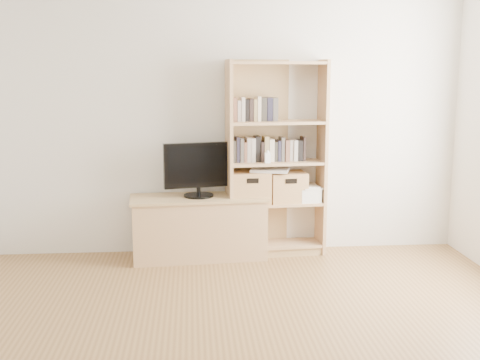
{
  "coord_description": "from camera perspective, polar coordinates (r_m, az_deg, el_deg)",
  "views": [
    {
      "loc": [
        -0.34,
        -3.22,
        1.75
      ],
      "look_at": [
        0.08,
        1.9,
        0.81
      ],
      "focal_mm": 45.0,
      "sensor_mm": 36.0,
      "label": 1
    }
  ],
  "objects": [
    {
      "name": "bookshelf",
      "position": [
        5.67,
        3.43,
        2.0
      ],
      "size": [
        0.95,
        0.4,
        1.84
      ],
      "primitive_type": "cube",
      "rotation": [
        0.0,
        0.0,
        0.08
      ],
      "color": "tan",
      "rests_on": "floor"
    },
    {
      "name": "books_row_upper",
      "position": [
        5.6,
        1.37,
        6.64
      ],
      "size": [
        0.39,
        0.16,
        0.2
      ],
      "primitive_type": "cube",
      "rotation": [
        0.0,
        0.0,
        0.06
      ],
      "color": "#34312A",
      "rests_on": "bookshelf"
    },
    {
      "name": "back_wall",
      "position": [
        5.75,
        -1.25,
        5.92
      ],
      "size": [
        4.5,
        0.02,
        2.6
      ],
      "primitive_type": "cube",
      "color": "silver",
      "rests_on": "floor"
    },
    {
      "name": "television",
      "position": [
        5.56,
        -3.97,
        0.98
      ],
      "size": [
        0.64,
        0.19,
        0.51
      ],
      "primitive_type": "cube",
      "rotation": [
        0.0,
        0.0,
        0.22
      ],
      "color": "black",
      "rests_on": "tv_stand"
    },
    {
      "name": "basket_right",
      "position": [
        5.74,
        4.51,
        -0.64
      ],
      "size": [
        0.37,
        0.31,
        0.28
      ],
      "primitive_type": "cube",
      "rotation": [
        0.0,
        0.0,
        0.1
      ],
      "color": "#AE854E",
      "rests_on": "bookshelf"
    },
    {
      "name": "baby_monitor",
      "position": [
        5.55,
        2.63,
        2.12
      ],
      "size": [
        0.05,
        0.04,
        0.1
      ],
      "primitive_type": "cube",
      "rotation": [
        0.0,
        0.0,
        0.12
      ],
      "color": "white",
      "rests_on": "bookshelf"
    },
    {
      "name": "magazine_stack",
      "position": [
        5.81,
        6.46,
        -1.31
      ],
      "size": [
        0.22,
        0.3,
        0.13
      ],
      "primitive_type": "cube",
      "rotation": [
        0.0,
        0.0,
        0.09
      ],
      "color": "silver",
      "rests_on": "bookshelf"
    },
    {
      "name": "tv_stand",
      "position": [
        5.68,
        -3.9,
        -4.59
      ],
      "size": [
        1.26,
        0.56,
        0.56
      ],
      "primitive_type": "cube",
      "rotation": [
        0.0,
        0.0,
        0.08
      ],
      "color": "tan",
      "rests_on": "floor"
    },
    {
      "name": "books_row_mid",
      "position": [
        5.68,
        3.39,
        2.85
      ],
      "size": [
        0.77,
        0.23,
        0.2
      ],
      "primitive_type": "cube",
      "rotation": [
        0.0,
        0.0,
        0.1
      ],
      "color": "#34312A",
      "rests_on": "bookshelf"
    },
    {
      "name": "laptop",
      "position": [
        5.65,
        2.86,
        0.96
      ],
      "size": [
        0.4,
        0.32,
        0.03
      ],
      "primitive_type": "cube",
      "rotation": [
        0.0,
        0.0,
        -0.25
      ],
      "color": "white",
      "rests_on": "basket_left"
    },
    {
      "name": "basket_left",
      "position": [
        5.66,
        0.98,
        -0.68
      ],
      "size": [
        0.38,
        0.32,
        0.3
      ],
      "primitive_type": "cube",
      "rotation": [
        0.0,
        0.0,
        0.05
      ],
      "color": "#AE854E",
      "rests_on": "bookshelf"
    }
  ]
}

